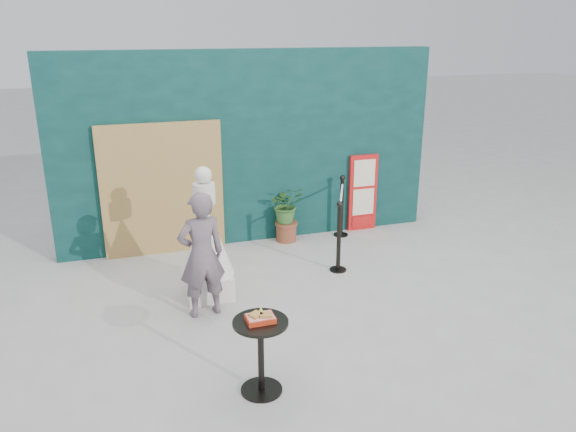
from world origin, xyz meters
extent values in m
plane|color=#ADAAA5|center=(0.00, 0.00, 0.00)|extent=(60.00, 60.00, 0.00)
cube|color=#0A2D2C|center=(0.00, 3.15, 1.50)|extent=(6.00, 0.30, 3.00)
cube|color=tan|center=(-1.40, 2.94, 1.00)|extent=(1.80, 0.08, 2.00)
imported|color=#685962|center=(-1.20, 0.80, 0.77)|extent=(0.61, 0.44, 1.54)
cube|color=red|center=(1.90, 2.96, 0.65)|extent=(0.50, 0.06, 1.30)
cube|color=beige|center=(1.90, 2.92, 1.00)|extent=(0.38, 0.02, 0.45)
cube|color=beige|center=(1.90, 2.92, 0.50)|extent=(0.38, 0.02, 0.45)
cube|color=red|center=(1.90, 2.92, 0.15)|extent=(0.38, 0.02, 0.18)
cube|color=silver|center=(-1.05, 1.27, 0.16)|extent=(0.58, 0.58, 0.31)
cone|color=white|center=(-1.05, 1.27, 0.78)|extent=(0.67, 0.67, 0.94)
cylinder|color=silver|center=(-1.05, 1.27, 1.38)|extent=(0.27, 0.27, 0.25)
sphere|color=silver|center=(-1.05, 1.27, 1.61)|extent=(0.21, 0.21, 0.21)
cylinder|color=black|center=(-0.94, -0.88, 0.01)|extent=(0.40, 0.40, 0.02)
cylinder|color=black|center=(-0.94, -0.88, 0.36)|extent=(0.06, 0.06, 0.72)
cylinder|color=black|center=(-0.94, -0.88, 0.73)|extent=(0.52, 0.52, 0.03)
cube|color=red|center=(-0.94, -0.88, 0.78)|extent=(0.26, 0.19, 0.05)
cube|color=red|center=(-0.94, -0.88, 0.80)|extent=(0.24, 0.17, 0.00)
cube|color=tan|center=(-0.98, -0.87, 0.82)|extent=(0.15, 0.14, 0.02)
cube|color=gold|center=(-0.89, -0.90, 0.82)|extent=(0.13, 0.13, 0.02)
cone|color=#FFE643|center=(-0.92, -0.83, 0.83)|extent=(0.06, 0.06, 0.06)
cylinder|color=brown|center=(0.50, 2.83, 0.14)|extent=(0.33, 0.33, 0.27)
cylinder|color=brown|center=(0.50, 2.83, 0.30)|extent=(0.36, 0.36, 0.05)
imported|color=#35632A|center=(0.50, 2.83, 0.62)|extent=(0.54, 0.47, 0.60)
cylinder|color=black|center=(0.84, 1.48, 0.01)|extent=(0.24, 0.24, 0.02)
cylinder|color=black|center=(0.84, 1.48, 0.48)|extent=(0.06, 0.06, 0.96)
sphere|color=black|center=(0.84, 1.48, 0.99)|extent=(0.09, 0.09, 0.09)
cylinder|color=black|center=(1.44, 2.78, 0.01)|extent=(0.24, 0.24, 0.02)
cylinder|color=black|center=(1.44, 2.78, 0.48)|extent=(0.06, 0.06, 0.96)
sphere|color=black|center=(1.44, 2.78, 0.99)|extent=(0.09, 0.09, 0.09)
cylinder|color=white|center=(1.14, 2.13, 0.88)|extent=(0.63, 1.31, 0.03)
camera|label=1|loc=(-2.12, -5.29, 3.31)|focal=35.00mm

